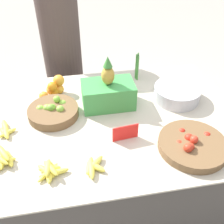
# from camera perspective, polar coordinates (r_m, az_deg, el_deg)

# --- Properties ---
(ground_plane) EXTENTS (12.00, 12.00, 0.00)m
(ground_plane) POSITION_cam_1_polar(r_m,az_deg,el_deg) (2.25, 0.00, -15.76)
(ground_plane) COLOR #ADA599
(market_table) EXTENTS (1.65, 1.19, 0.73)m
(market_table) POSITION_cam_1_polar(r_m,az_deg,el_deg) (1.97, 0.00, -9.51)
(market_table) COLOR #4C4742
(market_table) RESTS_ON ground_plane
(lime_bowl) EXTENTS (0.33, 0.33, 0.10)m
(lime_bowl) POSITION_cam_1_polar(r_m,az_deg,el_deg) (1.75, -12.71, 0.11)
(lime_bowl) COLOR brown
(lime_bowl) RESTS_ON market_table
(tomato_basket) EXTENTS (0.39, 0.39, 0.09)m
(tomato_basket) POSITION_cam_1_polar(r_m,az_deg,el_deg) (1.56, 17.08, -6.80)
(tomato_basket) COLOR brown
(tomato_basket) RESTS_ON market_table
(orange_pile) EXTENTS (0.19, 0.16, 0.14)m
(orange_pile) POSITION_cam_1_polar(r_m,az_deg,el_deg) (1.94, -12.53, 5.13)
(orange_pile) COLOR orange
(orange_pile) RESTS_ON market_table
(metal_bowl) EXTENTS (0.32, 0.32, 0.10)m
(metal_bowl) POSITION_cam_1_polar(r_m,az_deg,el_deg) (1.91, 13.90, 3.97)
(metal_bowl) COLOR #B7B7BF
(metal_bowl) RESTS_ON market_table
(price_sign) EXTENTS (0.16, 0.02, 0.10)m
(price_sign) POSITION_cam_1_polar(r_m,az_deg,el_deg) (1.53, 2.94, -4.51)
(price_sign) COLOR red
(price_sign) RESTS_ON market_table
(produce_crate) EXTENTS (0.35, 0.22, 0.37)m
(produce_crate) POSITION_cam_1_polar(r_m,az_deg,el_deg) (1.77, -0.70, 4.24)
(produce_crate) COLOR green
(produce_crate) RESTS_ON market_table
(veg_bundle) EXTENTS (0.03, 0.06, 0.21)m
(veg_bundle) POSITION_cam_1_polar(r_m,az_deg,el_deg) (2.08, 5.51, 9.71)
(veg_bundle) COLOR #428438
(veg_bundle) RESTS_ON market_table
(banana_bunch_middle_left) EXTENTS (0.17, 0.14, 0.06)m
(banana_bunch_middle_left) POSITION_cam_1_polar(r_m,az_deg,el_deg) (1.41, -13.41, -12.30)
(banana_bunch_middle_left) COLOR #EFDB4C
(banana_bunch_middle_left) RESTS_ON market_table
(banana_bunch_back_center) EXTENTS (0.12, 0.16, 0.04)m
(banana_bunch_back_center) POSITION_cam_1_polar(r_m,az_deg,el_deg) (1.41, -4.21, -11.71)
(banana_bunch_back_center) COLOR #EFDB4C
(banana_bunch_back_center) RESTS_ON market_table
(banana_bunch_front_left) EXTENTS (0.14, 0.19, 0.06)m
(banana_bunch_front_left) POSITION_cam_1_polar(r_m,az_deg,el_deg) (1.54, -22.48, -9.39)
(banana_bunch_front_left) COLOR #EFDB4C
(banana_bunch_front_left) RESTS_ON market_table
(banana_bunch_front_right) EXTENTS (0.12, 0.19, 0.04)m
(banana_bunch_front_right) POSITION_cam_1_polar(r_m,az_deg,el_deg) (1.73, -22.16, -3.72)
(banana_bunch_front_right) COLOR #EFDB4C
(banana_bunch_front_right) RESTS_ON market_table
(vendor_person) EXTENTS (0.35, 0.35, 1.62)m
(vendor_person) POSITION_cam_1_polar(r_m,az_deg,el_deg) (2.52, -10.74, 12.38)
(vendor_person) COLOR #473833
(vendor_person) RESTS_ON ground_plane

